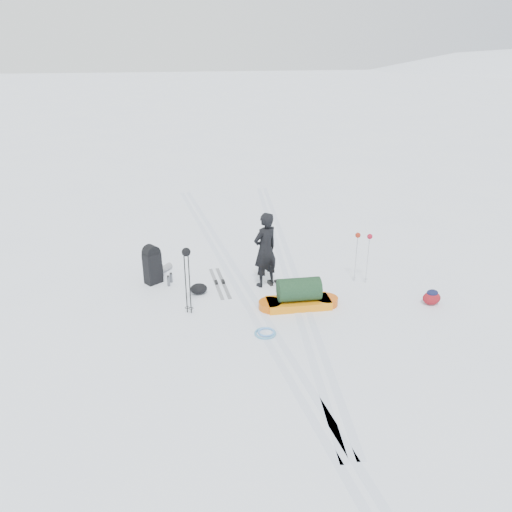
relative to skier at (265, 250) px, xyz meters
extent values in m
plane|color=white|center=(-0.52, -0.62, -0.89)|extent=(200.00, 200.00, 0.00)
ellipsoid|color=white|center=(89.48, 89.38, -75.89)|extent=(256.00, 192.00, 160.00)
cube|color=silver|center=(-0.64, -0.62, -0.89)|extent=(1.40, 17.97, 0.01)
cube|color=silver|center=(-0.40, -0.62, -0.89)|extent=(1.40, 17.97, 0.01)
cube|color=silver|center=(0.76, 1.38, -0.89)|extent=(2.09, 13.88, 0.01)
cube|color=silver|center=(1.00, 1.38, -0.89)|extent=(2.09, 13.88, 0.01)
imported|color=black|center=(0.00, 0.00, 0.00)|extent=(0.77, 0.67, 1.78)
cube|color=orange|center=(0.46, -1.19, -0.80)|extent=(1.39, 0.65, 0.17)
cylinder|color=#D6560C|center=(1.08, -1.23, -0.80)|extent=(0.53, 0.53, 0.17)
cylinder|color=#D35C0C|center=(-0.16, -1.15, -0.80)|extent=(0.53, 0.53, 0.17)
cylinder|color=black|center=(0.46, -1.19, -0.47)|extent=(0.93, 0.55, 0.50)
cube|color=black|center=(-2.55, 0.68, -0.51)|extent=(0.46, 0.43, 0.75)
cylinder|color=black|center=(-2.55, 0.68, -0.12)|extent=(0.45, 0.41, 0.36)
cube|color=black|center=(-2.40, 0.80, -0.62)|extent=(0.18, 0.21, 0.32)
cylinder|color=gray|center=(-2.32, 1.21, -0.81)|extent=(0.51, 0.54, 0.16)
cylinder|color=black|center=(-1.90, -0.92, -0.21)|extent=(0.03, 0.03, 1.36)
cylinder|color=black|center=(-1.82, -0.96, -0.21)|extent=(0.03, 0.03, 1.36)
torus|color=black|center=(-1.90, -0.92, -0.78)|extent=(0.13, 0.13, 0.01)
torus|color=black|center=(-1.82, -0.96, -0.78)|extent=(0.13, 0.13, 0.01)
sphere|color=black|center=(-1.86, -0.94, 0.49)|extent=(0.18, 0.18, 0.18)
cylinder|color=#B7BABF|center=(2.13, -0.27, -0.31)|extent=(0.03, 0.03, 1.15)
cylinder|color=silver|center=(2.36, -0.41, -0.31)|extent=(0.03, 0.03, 1.15)
torus|color=#B0B2B8|center=(2.13, -0.27, -0.80)|extent=(0.11, 0.11, 0.01)
torus|color=#A6A8AE|center=(2.36, -0.41, -0.80)|extent=(0.11, 0.11, 0.01)
sphere|color=maroon|center=(2.13, -0.27, 0.28)|extent=(0.12, 0.12, 0.12)
sphere|color=maroon|center=(2.36, -0.41, 0.28)|extent=(0.12, 0.12, 0.12)
cube|color=gray|center=(-0.94, 0.30, -0.88)|extent=(0.12, 1.67, 0.01)
cube|color=#999DA2|center=(-1.11, 0.30, -0.88)|extent=(0.12, 1.67, 0.01)
cube|color=black|center=(-0.94, 0.30, -0.85)|extent=(0.07, 0.17, 0.05)
cube|color=black|center=(-1.11, 0.30, -0.85)|extent=(0.07, 0.17, 0.05)
cube|color=white|center=(0.11, -0.05, -0.88)|extent=(0.51, 1.84, 0.02)
cube|color=silver|center=(0.30, -0.01, -0.88)|extent=(0.51, 1.84, 0.02)
cube|color=black|center=(0.11, -0.05, -0.85)|extent=(0.11, 0.20, 0.05)
cube|color=black|center=(0.30, -0.01, -0.85)|extent=(0.11, 0.20, 0.05)
torus|color=#4F95BF|center=(-0.50, -2.12, -0.87)|extent=(0.55, 0.55, 0.04)
torus|color=#62A6EF|center=(-0.47, -2.09, -0.86)|extent=(0.43, 0.43, 0.04)
ellipsoid|color=maroon|center=(3.31, -1.70, -0.75)|extent=(0.42, 0.34, 0.29)
ellipsoid|color=black|center=(3.31, -1.70, -0.62)|extent=(0.27, 0.23, 0.14)
cylinder|color=#575A5F|center=(-2.21, 0.42, -0.77)|extent=(0.09, 0.09, 0.24)
cylinder|color=#5A5C62|center=(-2.14, 0.61, -0.78)|extent=(0.09, 0.09, 0.22)
cylinder|color=black|center=(-2.21, 0.42, -0.64)|extent=(0.07, 0.07, 0.03)
cylinder|color=black|center=(-2.14, 0.61, -0.66)|extent=(0.07, 0.07, 0.03)
ellipsoid|color=black|center=(-1.57, -0.12, -0.77)|extent=(0.41, 0.33, 0.24)
camera|label=1|loc=(-2.47, -10.24, 4.33)|focal=35.00mm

